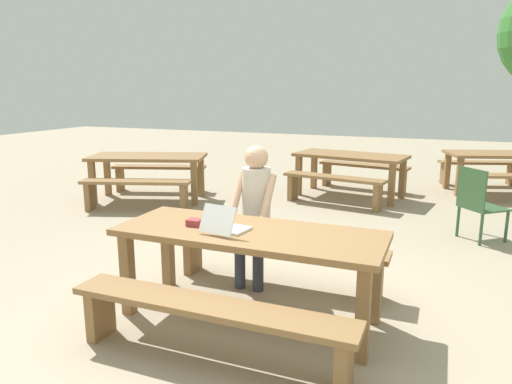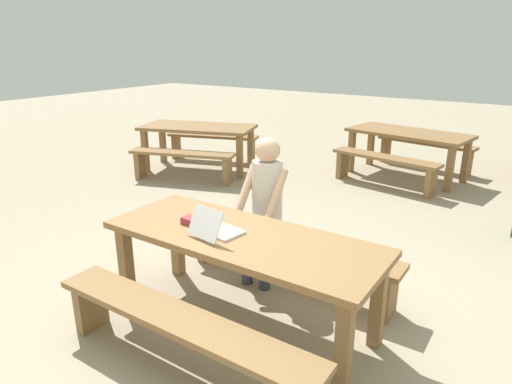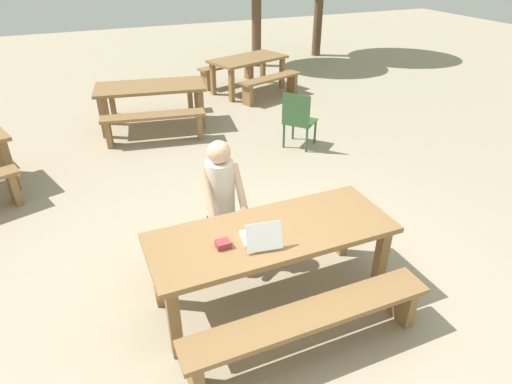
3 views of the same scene
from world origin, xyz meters
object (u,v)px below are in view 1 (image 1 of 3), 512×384
picnic_table_rear (496,159)px  picnic_table_front (249,243)px  laptop (225,225)px  small_pouch (195,222)px  picnic_table_distant (148,162)px  picnic_table_mid (350,161)px  plastic_chair (478,203)px  person_seated (255,207)px

picnic_table_rear → picnic_table_front: bearing=-128.7°
laptop → small_pouch: (-0.30, 0.06, -0.03)m
picnic_table_front → picnic_table_rear: (2.18, 5.92, -0.03)m
small_pouch → picnic_table_distant: (-2.67, 3.21, -0.12)m
small_pouch → picnic_table_mid: size_ratio=0.06×
plastic_chair → picnic_table_rear: bearing=-48.1°
picnic_table_mid → picnic_table_rear: 2.62m
small_pouch → picnic_table_mid: 4.72m
plastic_chair → laptop: bearing=106.5°
plastic_chair → person_seated: bearing=97.6°
picnic_table_rear → plastic_chair: bearing=-116.0°
small_pouch → picnic_table_front: bearing=6.2°
person_seated → plastic_chair: bearing=48.1°
picnic_table_mid → picnic_table_distant: size_ratio=0.96×
picnic_table_front → small_pouch: bearing=-173.8°
picnic_table_rear → picnic_table_distant: picnic_table_distant is taller
picnic_table_front → laptop: size_ratio=5.80×
picnic_table_front → picnic_table_mid: size_ratio=1.09×
plastic_chair → picnic_table_mid: 2.61m
laptop → picnic_table_rear: bearing=-102.2°
picnic_table_mid → picnic_table_rear: picnic_table_mid is taller
plastic_chair → picnic_table_mid: size_ratio=0.46×
picnic_table_mid → picnic_table_rear: bearing=38.2°
picnic_table_front → picnic_table_rear: size_ratio=1.17×
small_pouch → picnic_table_mid: bearing=85.9°
picnic_table_front → plastic_chair: plastic_chair is taller
picnic_table_front → picnic_table_mid: 4.66m
laptop → picnic_table_mid: 4.77m
picnic_table_mid → picnic_table_rear: (2.30, 1.26, -0.02)m
person_seated → picnic_table_mid: person_seated is taller
picnic_table_front → picnic_table_mid: (-0.12, 4.66, -0.01)m
person_seated → picnic_table_rear: 5.79m
person_seated → picnic_table_front: bearing=-71.5°
laptop → picnic_table_mid: size_ratio=0.19×
laptop → picnic_table_mid: laptop is taller
picnic_table_front → person_seated: 0.70m
person_seated → picnic_table_distant: size_ratio=0.65×
laptop → plastic_chair: laptop is taller
person_seated → plastic_chair: person_seated is taller
picnic_table_distant → picnic_table_rear: bearing=8.6°
person_seated → plastic_chair: (1.99, 2.22, -0.29)m
small_pouch → person_seated: bearing=71.3°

